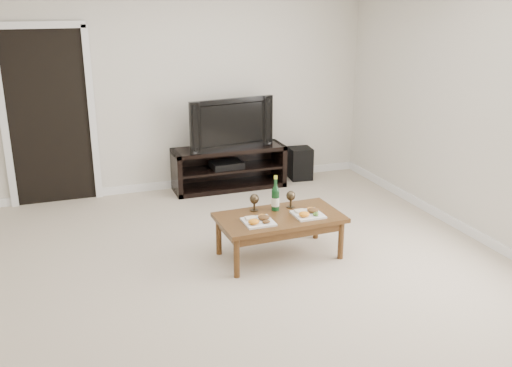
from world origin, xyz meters
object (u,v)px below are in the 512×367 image
object	(u,v)px
television	(228,123)
media_console	(229,168)
coffee_table	(279,236)
subwoofer	(300,163)

from	to	relation	value
television	media_console	bearing A→B (deg)	0.00
media_console	coffee_table	bearing A→B (deg)	-94.19
media_console	subwoofer	distance (m)	1.04
television	subwoofer	xyz separation A→B (m)	(1.04, 0.06, -0.66)
media_console	television	bearing A→B (deg)	0.00
subwoofer	television	bearing A→B (deg)	-170.35
media_console	coffee_table	world-z (taller)	media_console
coffee_table	television	bearing A→B (deg)	85.81
media_console	television	distance (m)	0.60
television	subwoofer	size ratio (longest dim) A/B	2.59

